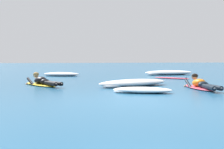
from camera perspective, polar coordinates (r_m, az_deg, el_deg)
ground_plane at (r=17.26m, az=-4.62°, el=-0.49°), size 120.00×120.00×0.00m
surfer_near at (r=10.87m, az=15.64°, el=-1.82°), size 0.75×2.67×0.53m
surfer_far at (r=12.03m, az=-12.41°, el=-1.34°), size 1.51×2.47×0.54m
drifting_surfboard at (r=16.28m, az=10.66°, el=-0.61°), size 1.64×1.97×0.16m
whitewater_front at (r=11.65m, az=3.88°, el=-1.51°), size 3.09×2.00×0.25m
whitewater_mid_left at (r=19.99m, az=10.18°, el=0.31°), size 3.17×1.30×0.29m
whitewater_mid_right at (r=9.37m, az=5.49°, el=-2.80°), size 1.87×1.31×0.17m
whitewater_back at (r=18.55m, az=-9.08°, el=0.04°), size 2.27×1.59×0.23m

